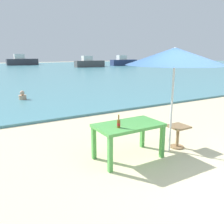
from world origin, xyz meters
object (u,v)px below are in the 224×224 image
at_px(picnic_table_green, 128,129).
at_px(boat_ferry, 89,63).
at_px(beer_bottle_amber, 119,123).
at_px(boat_barge, 123,62).
at_px(patio_umbrella, 175,56).
at_px(swimmer_person, 22,96).
at_px(boat_tanker, 22,61).
at_px(side_table_wood, 178,133).

bearing_deg(picnic_table_green, boat_ferry, 66.07).
distance_m(picnic_table_green, boat_ferry, 33.87).
bearing_deg(beer_bottle_amber, boat_barge, 56.53).
bearing_deg(patio_umbrella, swimmer_person, 102.74).
bearing_deg(swimmer_person, boat_tanker, 79.62).
relative_size(beer_bottle_amber, swimmer_person, 0.65).
height_order(picnic_table_green, swimmer_person, picnic_table_green).
distance_m(picnic_table_green, boat_tanker, 43.36).
bearing_deg(boat_ferry, beer_bottle_amber, -114.34).
xyz_separation_m(swimmer_person, boat_tanker, (6.47, 35.30, 0.56)).
distance_m(boat_barge, boat_ferry, 7.37).
height_order(picnic_table_green, boat_ferry, boat_ferry).
xyz_separation_m(picnic_table_green, beer_bottle_amber, (-0.31, -0.11, 0.20)).
xyz_separation_m(boat_barge, boat_ferry, (-7.28, -1.19, -0.02)).
bearing_deg(picnic_table_green, swimmer_person, 95.39).
height_order(boat_tanker, boat_ferry, boat_tanker).
xyz_separation_m(boat_barge, boat_tanker, (-15.28, 10.83, 0.08)).
xyz_separation_m(picnic_table_green, boat_ferry, (13.74, 30.96, 0.05)).
bearing_deg(picnic_table_green, beer_bottle_amber, -160.93).
bearing_deg(side_table_wood, swimmer_person, 104.81).
xyz_separation_m(side_table_wood, swimmer_person, (-2.06, 7.79, -0.11)).
bearing_deg(beer_bottle_amber, picnic_table_green, 19.07).
relative_size(patio_umbrella, side_table_wood, 4.26).
distance_m(patio_umbrella, swimmer_person, 8.25).
distance_m(picnic_table_green, beer_bottle_amber, 0.39).
xyz_separation_m(picnic_table_green, side_table_wood, (1.34, -0.11, -0.30)).
relative_size(picnic_table_green, patio_umbrella, 0.61).
bearing_deg(boat_tanker, boat_ferry, -56.35).
bearing_deg(boat_barge, patio_umbrella, -121.73).
bearing_deg(boat_barge, side_table_wood, -121.39).
relative_size(beer_bottle_amber, patio_umbrella, 0.12).
relative_size(patio_umbrella, swimmer_person, 5.61).
bearing_deg(boat_ferry, swimmer_person, -121.86).
bearing_deg(picnic_table_green, boat_tanker, 82.39).
distance_m(patio_umbrella, boat_tanker, 43.40).
bearing_deg(boat_tanker, swimmer_person, -100.38).
relative_size(picnic_table_green, boat_ferry, 0.29).
relative_size(patio_umbrella, boat_ferry, 0.48).
height_order(picnic_table_green, boat_barge, boat_barge).
bearing_deg(swimmer_person, boat_barge, 48.38).
height_order(patio_umbrella, boat_barge, patio_umbrella).
xyz_separation_m(beer_bottle_amber, side_table_wood, (1.65, -0.00, -0.50)).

